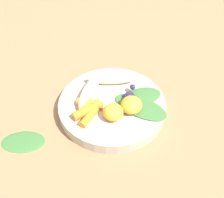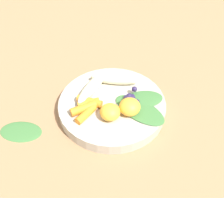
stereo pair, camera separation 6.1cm
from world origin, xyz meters
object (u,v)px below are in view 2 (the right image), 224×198
object	(u,v)px
bowl	(112,106)
orange_segment_near	(130,107)
kale_leaf_stray	(21,131)
banana_peeled_right	(114,79)
banana_peeled_left	(92,88)

from	to	relation	value
bowl	orange_segment_near	world-z (taller)	orange_segment_near
bowl	kale_leaf_stray	bearing A→B (deg)	31.80
banana_peeled_right	kale_leaf_stray	xyz separation A→B (m)	(0.16, 0.17, -0.04)
bowl	banana_peeled_left	size ratio (longest dim) A/B	2.11
bowl	kale_leaf_stray	world-z (taller)	bowl
banana_peeled_left	orange_segment_near	world-z (taller)	orange_segment_near
bowl	banana_peeled_right	world-z (taller)	banana_peeled_right
bowl	kale_leaf_stray	distance (m)	0.20
banana_peeled_left	banana_peeled_right	size ratio (longest dim) A/B	1.00
banana_peeled_left	kale_leaf_stray	xyz separation A→B (m)	(0.12, 0.13, -0.04)
bowl	banana_peeled_left	world-z (taller)	banana_peeled_left
banana_peeled_right	kale_leaf_stray	world-z (taller)	banana_peeled_right
bowl	banana_peeled_left	xyz separation A→B (m)	(0.05, -0.02, 0.03)
orange_segment_near	kale_leaf_stray	world-z (taller)	orange_segment_near
banana_peeled_right	orange_segment_near	distance (m)	0.10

